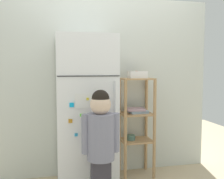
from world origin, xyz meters
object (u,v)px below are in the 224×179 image
Objects in this scene: refrigerator at (86,112)px; pantry_shelf_unit at (136,119)px; fruit_bin at (137,75)px; child_standing at (101,136)px.

refrigerator reaches higher than pantry_shelf_unit.
fruit_bin is (0.62, 0.15, 0.39)m from refrigerator.
fruit_bin is (0.54, 0.62, 0.54)m from child_standing.
pantry_shelf_unit is at bearing -126.42° from fruit_bin.
child_standing is at bearing -131.34° from fruit_bin.
child_standing is 5.22× the size of fruit_bin.
pantry_shelf_unit is (0.61, 0.13, -0.13)m from refrigerator.
child_standing is 0.80m from pantry_shelf_unit.
refrigerator is at bearing -167.86° from pantry_shelf_unit.
refrigerator is at bearing 99.39° from child_standing.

